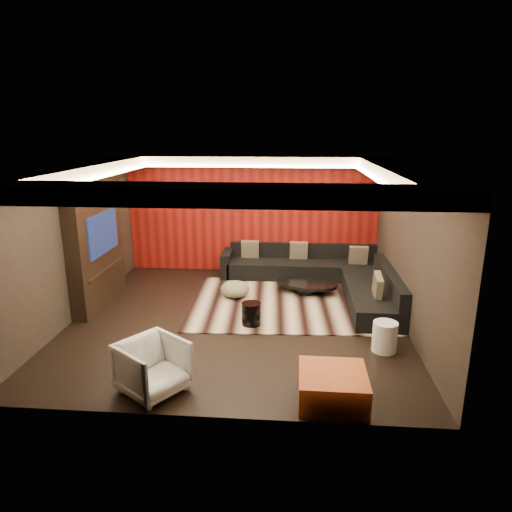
# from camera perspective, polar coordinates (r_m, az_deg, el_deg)

# --- Properties ---
(floor) EXTENTS (6.00, 6.00, 0.02)m
(floor) POSITION_cam_1_polar(r_m,az_deg,el_deg) (8.56, -2.35, -7.89)
(floor) COLOR black
(floor) RESTS_ON ground
(ceiling) EXTENTS (6.00, 6.00, 0.02)m
(ceiling) POSITION_cam_1_polar(r_m,az_deg,el_deg) (7.87, -2.58, 11.28)
(ceiling) COLOR silver
(ceiling) RESTS_ON ground
(wall_back) EXTENTS (6.00, 0.02, 2.80)m
(wall_back) POSITION_cam_1_polar(r_m,az_deg,el_deg) (11.02, -0.54, 5.18)
(wall_back) COLOR black
(wall_back) RESTS_ON ground
(wall_left) EXTENTS (0.02, 6.00, 2.80)m
(wall_left) POSITION_cam_1_polar(r_m,az_deg,el_deg) (8.98, -21.91, 1.58)
(wall_left) COLOR black
(wall_left) RESTS_ON ground
(wall_right) EXTENTS (0.02, 6.00, 2.80)m
(wall_right) POSITION_cam_1_polar(r_m,az_deg,el_deg) (8.29, 18.66, 0.79)
(wall_right) COLOR black
(wall_right) RESTS_ON ground
(red_feature_wall) EXTENTS (5.98, 0.05, 2.78)m
(red_feature_wall) POSITION_cam_1_polar(r_m,az_deg,el_deg) (10.98, -0.56, 5.14)
(red_feature_wall) COLOR #6B0C0A
(red_feature_wall) RESTS_ON ground
(soffit_back) EXTENTS (6.00, 0.60, 0.22)m
(soffit_back) POSITION_cam_1_polar(r_m,az_deg,el_deg) (10.55, -0.71, 11.77)
(soffit_back) COLOR silver
(soffit_back) RESTS_ON ground
(soffit_front) EXTENTS (6.00, 0.60, 0.22)m
(soffit_front) POSITION_cam_1_polar(r_m,az_deg,el_deg) (5.23, -6.28, 7.62)
(soffit_front) COLOR silver
(soffit_front) RESTS_ON ground
(soffit_left) EXTENTS (0.60, 4.80, 0.22)m
(soffit_left) POSITION_cam_1_polar(r_m,az_deg,el_deg) (8.64, -20.92, 9.88)
(soffit_left) COLOR silver
(soffit_left) RESTS_ON ground
(soffit_right) EXTENTS (0.60, 4.80, 0.22)m
(soffit_right) POSITION_cam_1_polar(r_m,az_deg,el_deg) (8.00, 17.29, 9.81)
(soffit_right) COLOR silver
(soffit_right) RESTS_ON ground
(cove_back) EXTENTS (4.80, 0.08, 0.04)m
(cove_back) POSITION_cam_1_polar(r_m,az_deg,el_deg) (10.22, -0.89, 11.14)
(cove_back) COLOR #FFD899
(cove_back) RESTS_ON ground
(cove_front) EXTENTS (4.80, 0.08, 0.04)m
(cove_front) POSITION_cam_1_polar(r_m,az_deg,el_deg) (5.57, -5.60, 7.20)
(cove_front) COLOR #FFD899
(cove_front) RESTS_ON ground
(cove_left) EXTENTS (0.08, 4.80, 0.04)m
(cove_left) POSITION_cam_1_polar(r_m,az_deg,el_deg) (8.51, -18.76, 9.39)
(cove_left) COLOR #FFD899
(cove_left) RESTS_ON ground
(cove_right) EXTENTS (0.08, 4.80, 0.04)m
(cove_right) POSITION_cam_1_polar(r_m,az_deg,el_deg) (7.95, 14.81, 9.30)
(cove_right) COLOR #FFD899
(cove_right) RESTS_ON ground
(tv_surround) EXTENTS (0.30, 2.00, 2.20)m
(tv_surround) POSITION_cam_1_polar(r_m,az_deg,el_deg) (9.50, -19.29, 0.71)
(tv_surround) COLOR black
(tv_surround) RESTS_ON ground
(tv_screen) EXTENTS (0.04, 1.30, 0.80)m
(tv_screen) POSITION_cam_1_polar(r_m,az_deg,el_deg) (9.36, -18.59, 2.76)
(tv_screen) COLOR black
(tv_screen) RESTS_ON ground
(tv_shelf) EXTENTS (0.04, 1.60, 0.04)m
(tv_shelf) POSITION_cam_1_polar(r_m,az_deg,el_deg) (9.55, -18.20, -1.63)
(tv_shelf) COLOR black
(tv_shelf) RESTS_ON ground
(rug) EXTENTS (4.12, 3.17, 0.02)m
(rug) POSITION_cam_1_polar(r_m,az_deg,el_deg) (9.30, 4.36, -5.81)
(rug) COLOR #CBB394
(rug) RESTS_ON floor
(coffee_table) EXTENTS (1.61, 1.61, 0.22)m
(coffee_table) POSITION_cam_1_polar(r_m,az_deg,el_deg) (9.84, 6.29, -3.88)
(coffee_table) COLOR black
(coffee_table) RESTS_ON rug
(drum_stool) EXTENTS (0.45, 0.45, 0.41)m
(drum_stool) POSITION_cam_1_polar(r_m,az_deg,el_deg) (8.20, -0.59, -7.22)
(drum_stool) COLOR black
(drum_stool) RESTS_ON rug
(striped_pouf) EXTENTS (0.75, 0.75, 0.33)m
(striped_pouf) POSITION_cam_1_polar(r_m,az_deg,el_deg) (9.51, -2.64, -4.15)
(striped_pouf) COLOR beige
(striped_pouf) RESTS_ON rug
(white_side_table) EXTENTS (0.49, 0.49, 0.48)m
(white_side_table) POSITION_cam_1_polar(r_m,az_deg,el_deg) (7.58, 15.78, -9.68)
(white_side_table) COLOR white
(white_side_table) RESTS_ON floor
(orange_ottoman) EXTENTS (0.88, 0.88, 0.39)m
(orange_ottoman) POSITION_cam_1_polar(r_m,az_deg,el_deg) (6.22, 9.55, -15.78)
(orange_ottoman) COLOR #A22415
(orange_ottoman) RESTS_ON floor
(armchair) EXTENTS (1.10, 1.10, 0.73)m
(armchair) POSITION_cam_1_polar(r_m,az_deg,el_deg) (6.36, -12.75, -13.40)
(armchair) COLOR silver
(armchair) RESTS_ON floor
(sectional_sofa) EXTENTS (3.65, 3.50, 0.75)m
(sectional_sofa) POSITION_cam_1_polar(r_m,az_deg,el_deg) (10.18, 8.67, -2.52)
(sectional_sofa) COLOR black
(sectional_sofa) RESTS_ON floor
(throw_pillows) EXTENTS (2.93, 2.78, 0.50)m
(throw_pillows) POSITION_cam_1_polar(r_m,az_deg,el_deg) (10.21, 7.67, -0.32)
(throw_pillows) COLOR #C4B090
(throw_pillows) RESTS_ON sectional_sofa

